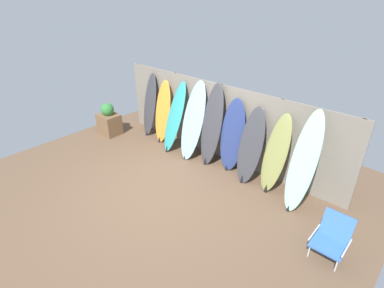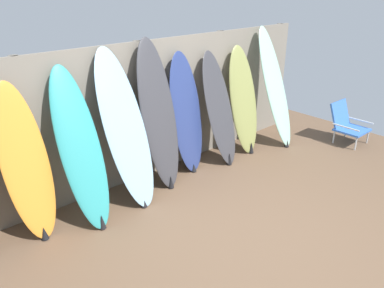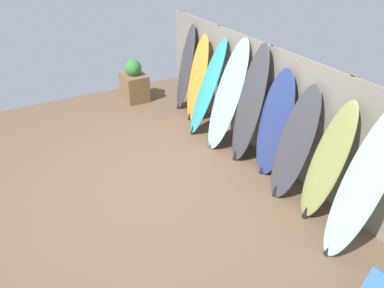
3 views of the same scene
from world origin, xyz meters
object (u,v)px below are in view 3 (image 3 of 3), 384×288
Objects in this scene: surfboard_charcoal_6 at (294,145)px; planter_box at (134,83)px; surfboard_charcoal_4 at (249,105)px; surfboard_olive_7 at (327,163)px; surfboard_charcoal_0 at (186,68)px; surfboard_orange_1 at (197,80)px; surfboard_seafoam_8 at (363,183)px; surfboard_teal_2 at (208,88)px; surfboard_skyblue_3 at (227,96)px; surfboard_navy_5 at (274,125)px.

surfboard_charcoal_6 reaches higher than planter_box.
surfboard_charcoal_4 reaches higher than surfboard_olive_7.
surfboard_charcoal_6 is (3.25, -0.10, -0.06)m from surfboard_charcoal_0.
surfboard_orange_1 is at bearing 179.01° from surfboard_charcoal_6.
surfboard_orange_1 is at bearing 177.98° from surfboard_seafoam_8.
surfboard_charcoal_6 is at bearing -1.65° from surfboard_charcoal_4.
surfboard_orange_1 is 0.55m from surfboard_teal_2.
surfboard_skyblue_3 is 1.05m from surfboard_navy_5.
surfboard_seafoam_8 is at bearing -2.02° from surfboard_orange_1.
surfboard_charcoal_0 is 1.03× the size of surfboard_navy_5.
surfboard_seafoam_8 is (2.72, -0.06, 0.02)m from surfboard_skyblue_3.
surfboard_seafoam_8 is at bearing -3.09° from surfboard_charcoal_4.
surfboard_seafoam_8 reaches higher than surfboard_charcoal_0.
surfboard_charcoal_4 is (1.63, -0.02, 0.12)m from surfboard_orange_1.
surfboard_charcoal_6 is 0.55m from surfboard_olive_7.
surfboard_teal_2 is at bearing -10.62° from surfboard_orange_1.
surfboard_navy_5 is (2.72, -0.00, -0.03)m from surfboard_charcoal_0.
planter_box is at bearing -137.55° from surfboard_charcoal_0.
surfboard_charcoal_6 is at bearing 175.59° from surfboard_seafoam_8.
surfboard_olive_7 is at bearing -0.21° from surfboard_orange_1.
surfboard_charcoal_6 is at bearing 1.45° from surfboard_teal_2.
surfboard_orange_1 is at bearing 179.44° from surfboard_charcoal_4.
surfboard_orange_1 is 1.12m from surfboard_skyblue_3.
surfboard_charcoal_6 is 4.19m from planter_box.
surfboard_seafoam_8 reaches higher than surfboard_orange_1.
surfboard_charcoal_4 is at bearing 176.91° from surfboard_seafoam_8.
surfboard_skyblue_3 is 2.72m from surfboard_seafoam_8.
surfboard_charcoal_4 is 1.60m from surfboard_olive_7.
surfboard_orange_1 is at bearing 27.03° from planter_box.
surfboard_charcoal_0 is 1.26m from planter_box.
surfboard_navy_5 is at bearing 1.47° from surfboard_orange_1.
surfboard_seafoam_8 reaches higher than surfboard_teal_2.
surfboard_skyblue_3 reaches higher than planter_box.
surfboard_olive_7 is (3.23, -0.01, -0.01)m from surfboard_orange_1.
surfboard_skyblue_3 is at bearing -178.37° from surfboard_olive_7.
surfboard_charcoal_4 is 1.06m from surfboard_charcoal_6.
surfboard_olive_7 is (0.55, 0.03, 0.01)m from surfboard_charcoal_6.
surfboard_orange_1 is 0.88× the size of surfboard_seafoam_8.
surfboard_navy_5 is at bearing -0.07° from surfboard_charcoal_0.
surfboard_skyblue_3 is at bearing -3.69° from surfboard_orange_1.
surfboard_seafoam_8 is at bearing -4.41° from surfboard_charcoal_6.
surfboard_orange_1 is 3.84m from surfboard_seafoam_8.
surfboard_teal_2 is at bearing -174.49° from surfboard_navy_5.
planter_box is (-2.54, -0.66, -0.52)m from surfboard_skyblue_3.
surfboard_skyblue_3 is 1.13× the size of surfboard_olive_7.
surfboard_orange_1 is 2.68m from surfboard_charcoal_6.
surfboard_charcoal_0 is at bearing 42.45° from planter_box.
planter_box is (-0.86, -0.79, -0.46)m from surfboard_charcoal_0.
surfboard_skyblue_3 reaches higher than surfboard_orange_1.
surfboard_teal_2 is at bearing -178.12° from surfboard_olive_7.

